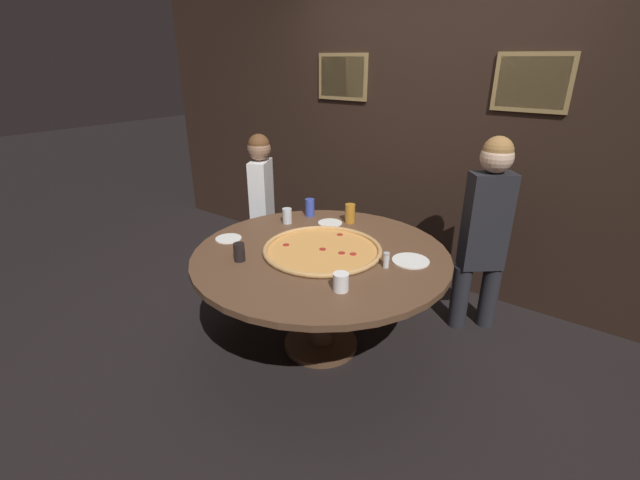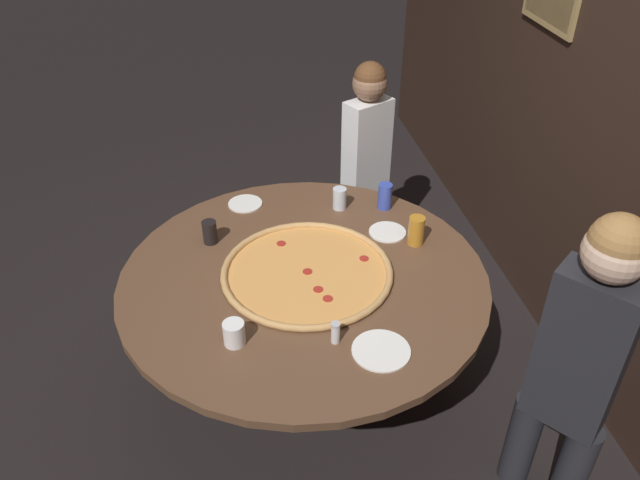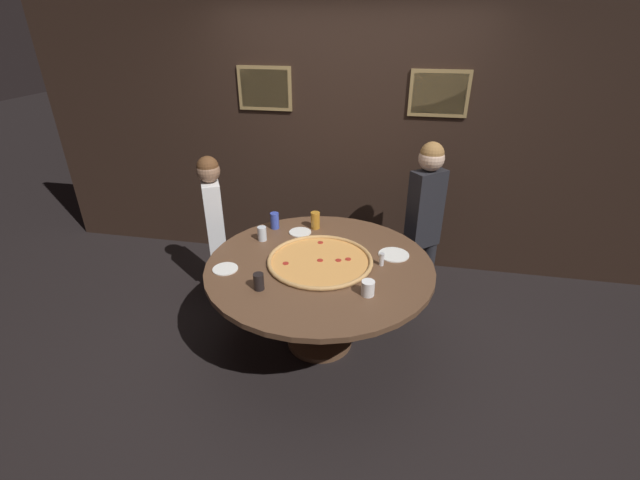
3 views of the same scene
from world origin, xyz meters
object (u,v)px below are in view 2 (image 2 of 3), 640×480
at_px(drink_cup_far_right, 416,231).
at_px(diner_side_right, 366,155).
at_px(dining_table, 304,295).
at_px(diner_side_left, 579,359).
at_px(drink_cup_by_shaker, 210,232).
at_px(white_plate_beside_cup, 381,351).
at_px(giant_pizza, 307,272).
at_px(white_plate_near_front, 387,232).
at_px(drink_cup_near_left, 234,333).
at_px(white_plate_right_side, 245,204).
at_px(condiment_shaker, 335,332).
at_px(drink_cup_front_edge, 385,196).
at_px(drink_cup_far_left, 340,198).

distance_m(drink_cup_far_right, diner_side_right, 0.91).
distance_m(dining_table, diner_side_left, 1.21).
bearing_deg(drink_cup_by_shaker, diner_side_left, 50.15).
relative_size(drink_cup_by_shaker, white_plate_beside_cup, 0.50).
xyz_separation_m(giant_pizza, white_plate_near_front, (-0.26, 0.45, -0.01)).
height_order(dining_table, giant_pizza, giant_pizza).
bearing_deg(diner_side_right, drink_cup_near_left, -148.66).
relative_size(white_plate_right_side, diner_side_right, 0.14).
relative_size(white_plate_beside_cup, diner_side_right, 0.18).
bearing_deg(diner_side_right, giant_pizza, -143.80).
distance_m(drink_cup_near_left, white_plate_near_front, 1.02).
distance_m(drink_cup_by_shaker, diner_side_right, 1.20).
xyz_separation_m(drink_cup_far_right, condiment_shaker, (0.60, -0.51, -0.02)).
bearing_deg(drink_cup_far_right, drink_cup_near_left, -59.54).
distance_m(drink_cup_front_edge, white_plate_beside_cup, 1.06).
distance_m(drink_cup_near_left, diner_side_left, 1.31).
xyz_separation_m(diner_side_left, diner_side_right, (-1.83, -0.37, -0.07)).
height_order(drink_cup_front_edge, drink_cup_far_left, drink_cup_front_edge).
bearing_deg(dining_table, drink_cup_near_left, -41.09).
xyz_separation_m(drink_cup_far_left, drink_cup_by_shaker, (0.20, -0.68, -0.00)).
bearing_deg(drink_cup_far_left, diner_side_right, 152.86).
relative_size(drink_cup_front_edge, white_plate_beside_cup, 0.60).
bearing_deg(white_plate_near_front, condiment_shaker, -29.81).
xyz_separation_m(drink_cup_front_edge, white_plate_right_side, (-0.16, -0.72, -0.07)).
height_order(dining_table, drink_cup_far_left, drink_cup_far_left).
relative_size(drink_cup_far_right, white_plate_near_front, 0.79).
height_order(drink_cup_by_shaker, diner_side_right, diner_side_right).
bearing_deg(drink_cup_far_left, condiment_shaker, -12.40).
height_order(drink_cup_far_left, drink_cup_far_right, drink_cup_far_right).
bearing_deg(condiment_shaker, diner_side_right, 162.07).
relative_size(white_plate_beside_cup, diner_side_left, 0.16).
bearing_deg(white_plate_near_front, drink_cup_by_shaker, -94.81).
bearing_deg(white_plate_beside_cup, drink_cup_by_shaker, -143.77).
relative_size(white_plate_near_front, diner_side_right, 0.14).
xyz_separation_m(drink_cup_front_edge, white_plate_near_front, (0.23, -0.04, -0.07)).
height_order(drink_cup_by_shaker, condiment_shaker, drink_cup_by_shaker).
height_order(giant_pizza, drink_cup_far_left, drink_cup_far_left).
relative_size(giant_pizza, drink_cup_far_left, 6.73).
distance_m(drink_cup_far_right, condiment_shaker, 0.79).
height_order(drink_cup_by_shaker, white_plate_right_side, drink_cup_by_shaker).
xyz_separation_m(white_plate_near_front, diner_side_left, (1.03, 0.45, 0.08)).
bearing_deg(white_plate_near_front, drink_cup_front_edge, 169.13).
height_order(drink_cup_near_left, white_plate_near_front, drink_cup_near_left).
bearing_deg(drink_cup_front_edge, diner_side_right, 176.01).
bearing_deg(diner_side_right, condiment_shaker, -135.20).
bearing_deg(white_plate_near_front, giant_pizza, -59.78).
bearing_deg(giant_pizza, white_plate_near_front, 120.22).
distance_m(white_plate_near_front, diner_side_left, 1.12).
xyz_separation_m(drink_cup_far_right, diner_side_right, (-0.91, -0.02, -0.06)).
height_order(drink_cup_front_edge, drink_cup_far_right, drink_cup_far_right).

